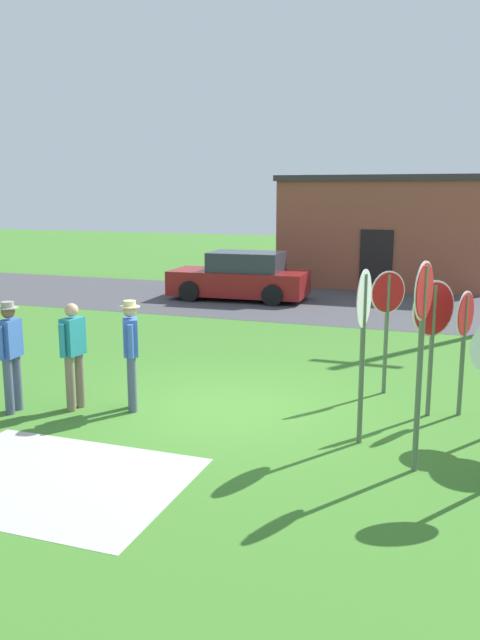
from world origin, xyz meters
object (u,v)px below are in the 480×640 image
(person_near_signs, at_px, (131,349))
(person_holding_notes, at_px, (11,350))
(stop_sign_center_cluster, at_px, (422,332))
(stop_sign_leaning_right, at_px, (433,324))
(stop_sign_tallest, at_px, (387,311))
(parked_car_on_street, at_px, (241,278))
(stop_sign_leaning_left, at_px, (363,326))
(person_on_left, at_px, (74,350))
(stop_sign_low_front, at_px, (464,332))

(person_near_signs, xyz_separation_m, person_holding_notes, (-1.69, -0.71, 0.00))
(person_holding_notes, bearing_deg, stop_sign_center_cluster, -1.54)
(stop_sign_leaning_right, height_order, person_near_signs, stop_sign_leaning_right)
(stop_sign_tallest, bearing_deg, person_holding_notes, -151.20)
(parked_car_on_street, height_order, stop_sign_leaning_left, stop_sign_leaning_left)
(person_holding_notes, xyz_separation_m, person_on_left, (0.83, 0.44, -0.03))
(stop_sign_center_cluster, xyz_separation_m, person_near_signs, (-4.38, 0.88, -0.76))
(stop_sign_leaning_right, distance_m, person_near_signs, 4.60)
(stop_sign_leaning_left, xyz_separation_m, stop_sign_tallest, (0.02, 2.39, -0.22))
(stop_sign_low_front, bearing_deg, stop_sign_leaning_left, -127.36)
(stop_sign_low_front, distance_m, person_on_left, 5.97)
(stop_sign_tallest, relative_size, person_holding_notes, 1.20)
(parked_car_on_street, bearing_deg, person_near_signs, -79.46)
(parked_car_on_street, xyz_separation_m, stop_sign_leaning_right, (6.38, -9.40, 0.74))
(stop_sign_leaning_right, height_order, stop_sign_leaning_left, stop_sign_leaning_left)
(parked_car_on_street, xyz_separation_m, person_holding_notes, (0.30, -11.38, 0.30))
(person_holding_notes, bearing_deg, stop_sign_low_front, 18.40)
(stop_sign_tallest, height_order, person_holding_notes, stop_sign_tallest)
(stop_sign_low_front, height_order, stop_sign_center_cluster, stop_sign_center_cluster)
(parked_car_on_street, height_order, person_on_left, person_on_left)
(stop_sign_leaning_right, xyz_separation_m, person_holding_notes, (-6.08, -1.98, -0.45))
(stop_sign_leaning_right, xyz_separation_m, stop_sign_center_cluster, (-0.01, -2.14, 0.32))
(person_holding_notes, relative_size, person_on_left, 1.03)
(parked_car_on_street, distance_m, stop_sign_leaning_right, 11.39)
(parked_car_on_street, relative_size, person_on_left, 2.59)
(person_near_signs, distance_m, person_holding_notes, 1.83)
(stop_sign_low_front, xyz_separation_m, stop_sign_tallest, (-1.24, 0.74, 0.12))
(parked_car_on_street, distance_m, stop_sign_low_front, 11.48)
(person_on_left, bearing_deg, person_near_signs, 17.57)
(person_near_signs, bearing_deg, stop_sign_tallest, 31.33)
(stop_sign_center_cluster, distance_m, person_holding_notes, 6.12)
(stop_sign_leaning_right, relative_size, person_on_left, 1.24)
(stop_sign_low_front, height_order, stop_sign_leaning_left, stop_sign_leaning_left)
(person_near_signs, bearing_deg, stop_sign_leaning_left, -3.06)
(person_near_signs, distance_m, person_on_left, 0.90)
(stop_sign_tallest, bearing_deg, parked_car_on_street, 123.46)
(parked_car_on_street, distance_m, stop_sign_tallest, 10.18)
(stop_sign_leaning_left, height_order, person_near_signs, stop_sign_leaning_left)
(stop_sign_low_front, bearing_deg, person_near_signs, -163.25)
(person_holding_notes, bearing_deg, person_on_left, 28.11)
(stop_sign_low_front, distance_m, person_near_signs, 5.07)
(stop_sign_low_front, bearing_deg, stop_sign_leaning_right, -156.70)
(stop_sign_leaning_left, relative_size, person_near_signs, 1.37)
(stop_sign_low_front, distance_m, stop_sign_leaning_right, 0.51)
(stop_sign_low_front, xyz_separation_m, person_on_left, (-5.70, -1.73, -0.35))
(person_holding_notes, bearing_deg, parked_car_on_street, 91.51)
(stop_sign_low_front, bearing_deg, person_holding_notes, -161.60)
(stop_sign_leaning_right, xyz_separation_m, person_near_signs, (-4.40, -1.27, -0.45))
(stop_sign_leaning_right, height_order, person_on_left, stop_sign_leaning_right)
(parked_car_on_street, height_order, person_near_signs, person_near_signs)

